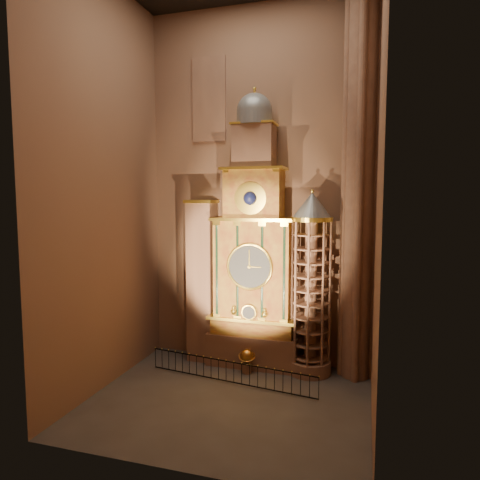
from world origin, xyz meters
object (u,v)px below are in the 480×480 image
(portrait_tower, at_px, (202,280))
(celestial_globe, at_px, (247,359))
(stair_turret, at_px, (311,285))
(iron_railing, at_px, (230,372))
(astronomical_clock, at_px, (254,258))

(portrait_tower, relative_size, celestial_globe, 7.11)
(stair_turret, height_order, iron_railing, stair_turret)
(astronomical_clock, xyz_separation_m, celestial_globe, (-0.05, -1.36, -5.82))
(astronomical_clock, height_order, portrait_tower, astronomical_clock)
(astronomical_clock, distance_m, portrait_tower, 3.73)
(stair_turret, relative_size, celestial_globe, 7.52)
(celestial_globe, xyz_separation_m, iron_railing, (-0.51, -1.69, -0.20))
(portrait_tower, distance_m, stair_turret, 6.91)
(stair_turret, bearing_deg, iron_railing, -145.48)
(astronomical_clock, height_order, celestial_globe, astronomical_clock)
(astronomical_clock, bearing_deg, portrait_tower, 179.71)
(iron_railing, bearing_deg, portrait_tower, 132.84)
(stair_turret, xyz_separation_m, iron_railing, (-4.05, -2.79, -4.61))
(astronomical_clock, height_order, stair_turret, astronomical_clock)
(stair_turret, bearing_deg, celestial_globe, -162.77)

